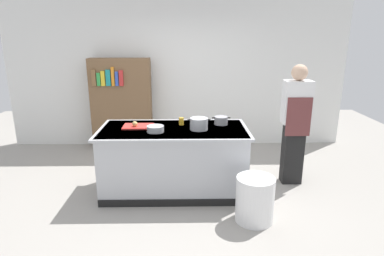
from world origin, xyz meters
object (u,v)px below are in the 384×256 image
at_px(onion, 135,124).
at_px(sauce_pan, 221,120).
at_px(person_chef, 295,122).
at_px(stock_pot, 199,124).
at_px(bookshelf, 122,104).
at_px(trash_bin, 255,199).
at_px(juice_cup, 181,121).
at_px(mixing_bowl, 155,129).

distance_m(onion, sauce_pan, 1.18).
height_order(onion, person_chef, person_chef).
bearing_deg(stock_pot, bookshelf, 126.52).
bearing_deg(trash_bin, onion, 150.72).
height_order(trash_bin, person_chef, person_chef).
bearing_deg(onion, trash_bin, -29.28).
height_order(onion, juice_cup, juice_cup).
distance_m(stock_pot, mixing_bowl, 0.57).
relative_size(mixing_bowl, juice_cup, 2.20).
distance_m(sauce_pan, mixing_bowl, 0.95).
bearing_deg(sauce_pan, juice_cup, -178.95).
bearing_deg(mixing_bowl, bookshelf, 112.51).
bearing_deg(bookshelf, sauce_pan, -43.41).
relative_size(stock_pot, juice_cup, 3.01).
relative_size(sauce_pan, person_chef, 0.15).
distance_m(sauce_pan, juice_cup, 0.55).
distance_m(sauce_pan, person_chef, 1.06).
bearing_deg(stock_pot, onion, 173.70).
xyz_separation_m(onion, trash_bin, (1.48, -0.83, -0.69)).
distance_m(person_chef, bookshelf, 3.15).
height_order(stock_pot, person_chef, person_chef).
xyz_separation_m(sauce_pan, bookshelf, (-1.69, 1.60, -0.10)).
relative_size(juice_cup, bookshelf, 0.06).
bearing_deg(person_chef, stock_pot, 101.79).
height_order(mixing_bowl, bookshelf, bookshelf).
distance_m(onion, person_chef, 2.23).
xyz_separation_m(stock_pot, juice_cup, (-0.23, 0.24, -0.03)).
bearing_deg(onion, stock_pot, -6.30).
relative_size(sauce_pan, juice_cup, 2.53).
bearing_deg(bookshelf, stock_pot, -53.48).
xyz_separation_m(onion, juice_cup, (0.62, 0.15, -0.01)).
height_order(onion, trash_bin, onion).
relative_size(mixing_bowl, person_chef, 0.13).
bearing_deg(sauce_pan, mixing_bowl, -158.37).
height_order(mixing_bowl, trash_bin, mixing_bowl).
relative_size(onion, juice_cup, 0.72).
height_order(onion, sauce_pan, sauce_pan).
relative_size(sauce_pan, bookshelf, 0.15).
relative_size(juice_cup, person_chef, 0.06).
xyz_separation_m(sauce_pan, trash_bin, (0.31, -0.99, -0.69)).
bearing_deg(sauce_pan, onion, -172.30).
xyz_separation_m(mixing_bowl, person_chef, (1.93, 0.39, -0.03)).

